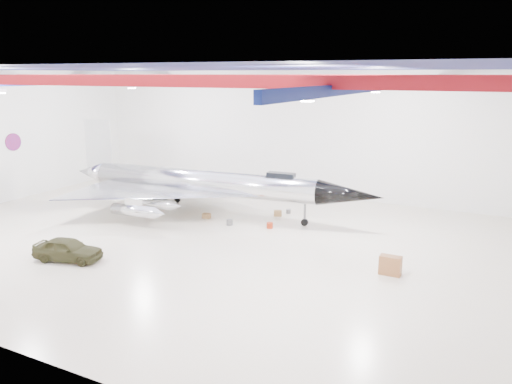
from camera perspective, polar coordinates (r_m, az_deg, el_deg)
The scene contains 14 objects.
floor at distance 33.70m, azimuth -6.79°, elevation -5.24°, with size 40.00×40.00×0.00m, color beige.
wall_back at distance 45.47m, azimuth 3.60°, elevation 6.77°, with size 40.00×40.00×0.00m, color silver.
ceiling at distance 31.96m, azimuth -7.34°, elevation 13.80°, with size 40.00×40.00×0.00m, color #0A0F38.
ceiling_structure at distance 31.96m, azimuth -7.30°, elevation 12.58°, with size 39.50×29.50×1.08m.
wall_roundel at distance 47.71m, azimuth -26.00°, elevation 5.16°, with size 1.50×1.50×0.10m, color #B21414.
jet_aircraft at distance 38.76m, azimuth -6.23°, elevation 0.77°, with size 25.79×15.93×7.03m.
jeep at distance 31.38m, azimuth -20.72°, elevation -6.14°, with size 1.63×4.05×1.38m, color #333219.
desk at distance 28.39m, azimuth 15.10°, elevation -8.10°, with size 1.17×0.58×1.07m, color brown.
crate_ply at distance 41.28m, azimuth -12.20°, elevation -1.68°, with size 0.57×0.46×0.40m, color olive.
engine_drum at distance 36.26m, azimuth -3.03°, elevation -3.48°, with size 0.45×0.45×0.41m, color #59595B.
parts_bin at distance 38.56m, azimuth 2.50°, elevation -2.43°, with size 0.60×0.48×0.42m, color olive.
tool_chest at distance 35.51m, azimuth 1.58°, elevation -3.83°, with size 0.46×0.46×0.41m, color #9D2A0F.
oil_barrel at distance 38.08m, azimuth -5.68°, elevation -2.72°, with size 0.54×0.44×0.38m, color olive.
spares_box at distance 39.28m, azimuth 3.73°, elevation -2.22°, with size 0.36×0.36×0.33m, color #59595B.
Camera 1 is at (17.92, -26.46, 10.70)m, focal length 35.00 mm.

